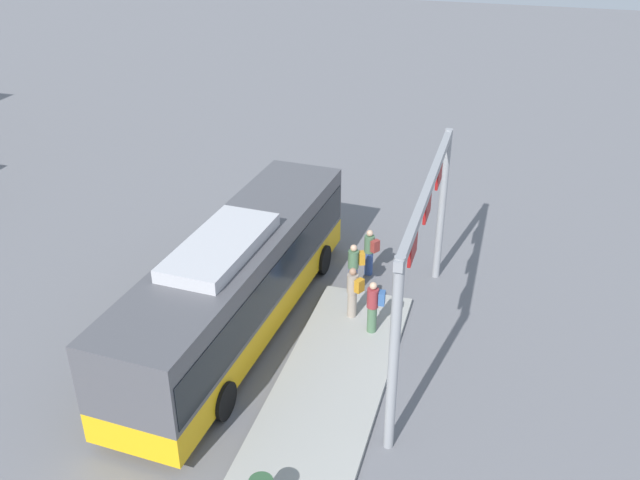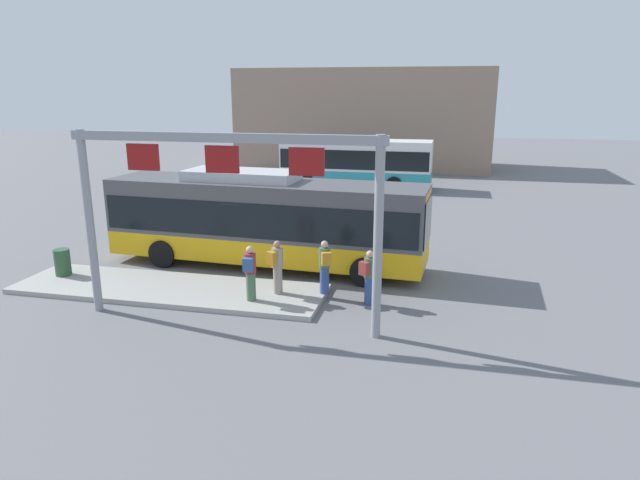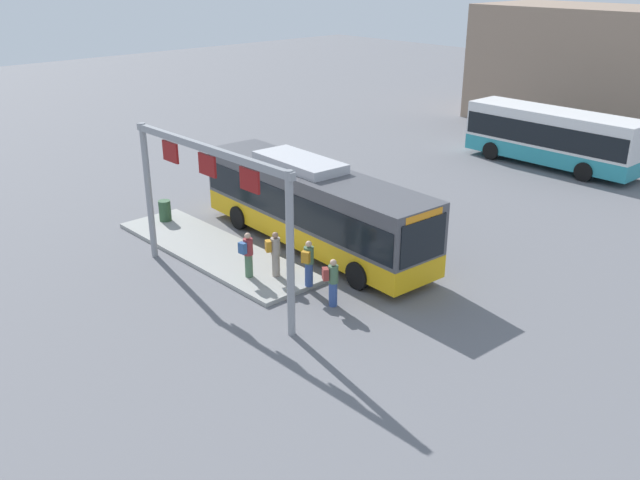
% 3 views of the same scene
% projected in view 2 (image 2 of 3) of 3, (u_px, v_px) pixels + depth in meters
% --- Properties ---
extents(ground_plane, '(120.00, 120.00, 0.00)m').
position_uv_depth(ground_plane, '(266.00, 265.00, 20.42)').
color(ground_plane, slate).
extents(platform_curb, '(10.00, 2.80, 0.16)m').
position_uv_depth(platform_curb, '(169.00, 289.00, 17.78)').
color(platform_curb, '#9E9E99').
rests_on(platform_curb, ground).
extents(bus_main, '(11.60, 3.19, 3.46)m').
position_uv_depth(bus_main, '(265.00, 217.00, 19.95)').
color(bus_main, '#EAAD14').
rests_on(bus_main, ground).
extents(bus_background_left, '(9.69, 2.77, 3.10)m').
position_uv_depth(bus_background_left, '(356.00, 160.00, 36.16)').
color(bus_background_left, teal).
rests_on(bus_background_left, ground).
extents(person_boarding, '(0.53, 0.61, 1.67)m').
position_uv_depth(person_boarding, '(369.00, 276.00, 16.49)').
color(person_boarding, '#334C8C').
rests_on(person_boarding, ground).
extents(person_waiting_near, '(0.50, 0.60, 1.67)m').
position_uv_depth(person_waiting_near, '(325.00, 266.00, 16.93)').
color(person_waiting_near, '#334C8C').
rests_on(person_waiting_near, platform_curb).
extents(person_waiting_mid, '(0.37, 0.55, 1.67)m').
position_uv_depth(person_waiting_mid, '(250.00, 272.00, 16.36)').
color(person_waiting_mid, '#476B4C').
rests_on(person_waiting_mid, platform_curb).
extents(person_waiting_far, '(0.50, 0.60, 1.67)m').
position_uv_depth(person_waiting_far, '(277.00, 266.00, 16.94)').
color(person_waiting_far, gray).
rests_on(person_waiting_far, platform_curb).
extents(platform_sign_gantry, '(8.51, 0.24, 5.20)m').
position_uv_depth(platform_sign_gantry, '(223.00, 190.00, 14.45)').
color(platform_sign_gantry, gray).
rests_on(platform_sign_gantry, ground).
extents(station_building, '(20.21, 8.00, 7.84)m').
position_uv_depth(station_building, '(365.00, 118.00, 46.26)').
color(station_building, gray).
rests_on(station_building, ground).
extents(trash_bin, '(0.52, 0.52, 0.90)m').
position_uv_depth(trash_bin, '(62.00, 262.00, 18.75)').
color(trash_bin, '#2D5133').
rests_on(trash_bin, platform_curb).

